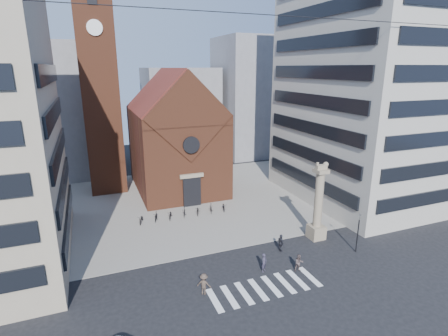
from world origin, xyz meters
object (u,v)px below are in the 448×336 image
(pedestrian_0, at_px, (264,263))
(pedestrian_2, at_px, (281,243))
(pedestrian_1, at_px, (299,263))
(scooter_0, at_px, (141,219))
(traffic_light, at_px, (358,231))
(lion_column, at_px, (318,209))

(pedestrian_0, distance_m, pedestrian_2, 4.23)
(pedestrian_1, distance_m, scooter_0, 19.68)
(pedestrian_2, distance_m, scooter_0, 17.05)
(traffic_light, bearing_deg, pedestrian_1, -173.40)
(pedestrian_2, bearing_deg, pedestrian_0, 130.73)
(traffic_light, relative_size, scooter_0, 2.30)
(pedestrian_0, relative_size, pedestrian_1, 1.08)
(traffic_light, distance_m, pedestrian_1, 7.55)
(lion_column, height_order, pedestrian_0, lion_column)
(traffic_light, distance_m, pedestrian_0, 10.45)
(lion_column, distance_m, scooter_0, 20.59)
(traffic_light, bearing_deg, pedestrian_0, 178.44)
(lion_column, distance_m, pedestrian_1, 7.70)
(traffic_light, relative_size, pedestrian_0, 2.38)
(lion_column, bearing_deg, pedestrian_1, -137.91)
(lion_column, relative_size, pedestrian_0, 4.81)
(pedestrian_1, distance_m, pedestrian_2, 3.79)
(pedestrian_0, relative_size, scooter_0, 0.97)
(traffic_light, bearing_deg, scooter_0, 142.47)
(traffic_light, height_order, scooter_0, traffic_light)
(pedestrian_0, xyz_separation_m, pedestrian_2, (3.30, 2.64, 0.02))
(scooter_0, bearing_deg, pedestrian_1, -35.10)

